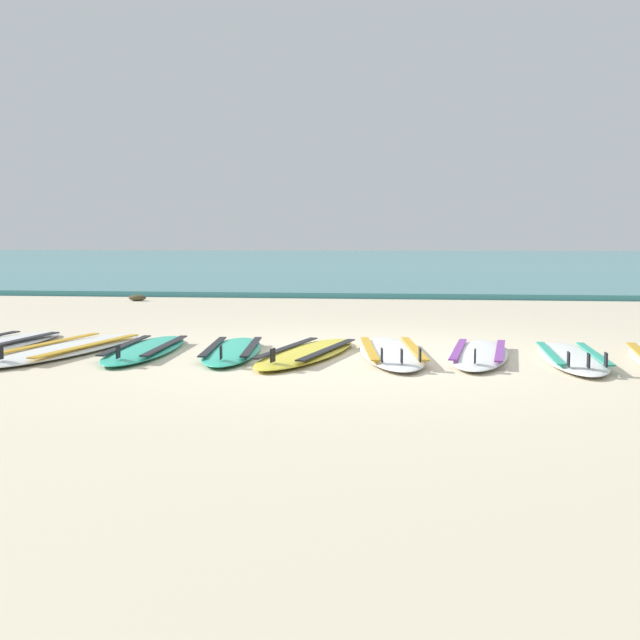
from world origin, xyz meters
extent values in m
plane|color=beige|center=(0.00, 0.00, 0.00)|extent=(80.00, 80.00, 0.00)
cube|color=teal|center=(0.00, 37.25, 0.05)|extent=(80.00, 60.00, 0.10)
cube|color=black|center=(-3.33, -0.02, 0.08)|extent=(0.20, 1.76, 0.01)
ellipsoid|color=white|center=(-2.72, -0.08, 0.04)|extent=(0.98, 2.55, 0.07)
cube|color=gold|center=(-2.94, -0.04, 0.08)|extent=(0.34, 1.73, 0.01)
cube|color=gold|center=(-2.50, -0.11, 0.08)|extent=(0.34, 1.73, 0.01)
ellipsoid|color=#2DB793|center=(-1.98, -0.03, 0.04)|extent=(0.64, 2.09, 0.07)
cube|color=black|center=(-2.17, -0.04, 0.08)|extent=(0.16, 1.45, 0.01)
cube|color=black|center=(-1.80, -0.02, 0.08)|extent=(0.16, 1.45, 0.01)
cube|color=black|center=(-1.94, -0.83, 0.12)|extent=(0.02, 0.09, 0.11)
ellipsoid|color=#2DB793|center=(-1.17, -0.01, 0.04)|extent=(0.71, 2.00, 0.07)
cube|color=black|center=(-1.34, -0.03, 0.08)|extent=(0.22, 1.37, 0.01)
cube|color=black|center=(-0.99, 0.01, 0.08)|extent=(0.22, 1.37, 0.01)
cube|color=black|center=(-1.08, -0.77, 0.12)|extent=(0.02, 0.09, 0.11)
ellipsoid|color=yellow|center=(-0.47, -0.07, 0.04)|extent=(0.94, 2.20, 0.07)
cube|color=black|center=(-0.66, -0.03, 0.08)|extent=(0.36, 1.48, 0.01)
cube|color=black|center=(-0.28, -0.10, 0.08)|extent=(0.36, 1.48, 0.01)
cube|color=black|center=(-0.63, -0.89, 0.12)|extent=(0.03, 0.09, 0.11)
ellipsoid|color=white|center=(0.28, 0.05, 0.04)|extent=(0.84, 2.27, 0.07)
cube|color=gold|center=(0.08, 0.03, 0.08)|extent=(0.28, 1.55, 0.01)
cube|color=gold|center=(0.47, 0.08, 0.08)|extent=(0.28, 1.55, 0.01)
cube|color=black|center=(0.39, -0.80, 0.12)|extent=(0.02, 0.09, 0.11)
cube|color=black|center=(0.23, -0.76, 0.12)|extent=(0.02, 0.09, 0.11)
cube|color=black|center=(0.53, -0.72, 0.12)|extent=(0.02, 0.09, 0.11)
ellipsoid|color=white|center=(1.05, 0.05, 0.04)|extent=(0.71, 2.06, 0.07)
cube|color=purple|center=(0.87, 0.07, 0.08)|extent=(0.22, 1.41, 0.01)
cube|color=purple|center=(1.23, 0.03, 0.08)|extent=(0.22, 1.41, 0.01)
cube|color=black|center=(0.97, -0.73, 0.12)|extent=(0.02, 0.09, 0.11)
ellipsoid|color=white|center=(1.82, -0.08, 0.04)|extent=(0.54, 2.03, 0.07)
cube|color=teal|center=(1.64, -0.07, 0.08)|extent=(0.09, 1.42, 0.01)
cube|color=teal|center=(2.00, -0.08, 0.08)|extent=(0.09, 1.42, 0.01)
cube|color=black|center=(1.81, -0.86, 0.12)|extent=(0.01, 0.09, 0.11)
cube|color=black|center=(1.67, -0.80, 0.12)|extent=(0.01, 0.09, 0.11)
cube|color=black|center=(1.95, -0.81, 0.12)|extent=(0.01, 0.09, 0.11)
ellipsoid|color=#4C4228|center=(-4.34, 6.30, 0.05)|extent=(0.30, 0.24, 0.11)
camera|label=1|loc=(0.56, -7.26, 1.04)|focal=46.06mm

